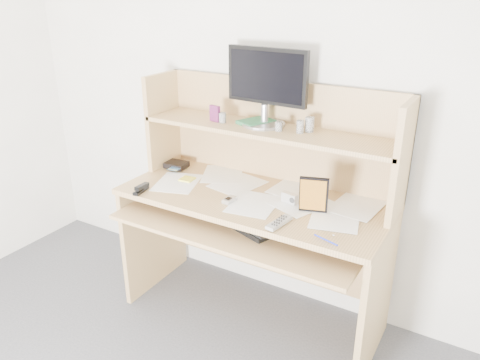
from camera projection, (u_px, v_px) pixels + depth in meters
The scene contains 19 objects.
back_wall at pixel (283, 89), 2.48m from camera, with size 3.60×0.04×2.50m, color white.
desk at pixel (260, 201), 2.50m from camera, with size 1.40×0.70×1.30m.
paper_clutter at pixel (253, 196), 2.41m from camera, with size 1.32×0.54×0.01m, color white.
keyboard at pixel (239, 217), 2.38m from camera, with size 0.52×0.33×0.03m.
tv_remote at pixel (279, 223), 2.12m from camera, with size 0.04×0.16×0.02m, color #A1A19C.
flip_phone at pixel (229, 199), 2.35m from camera, with size 0.04×0.08×0.02m, color #B2B2B5.
stapler at pixel (141, 188), 2.45m from camera, with size 0.03×0.12×0.04m, color black.
wallet at pixel (176, 165), 2.78m from camera, with size 0.12×0.10×0.03m, color black.
sticky_note_pad at pixel (187, 179), 2.62m from camera, with size 0.07×0.07×0.01m, color gold.
digital_camera at pixel (290, 198), 2.32m from camera, with size 0.08×0.03×0.05m, color silver.
game_case at pixel (314, 195), 2.19m from camera, with size 0.13×0.01×0.19m, color black.
blue_pen at pixel (326, 240), 1.98m from camera, with size 0.01×0.01×0.12m, color #1827B5.
card_box at pixel (215, 114), 2.50m from camera, with size 0.06×0.02×0.09m, color #A51616.
shelf_book at pixel (256, 122), 2.47m from camera, with size 0.13×0.18×0.02m, color #348455.
chip_stack_a at pixel (222, 118), 2.49m from camera, with size 0.04×0.04×0.05m, color black.
chip_stack_b at pixel (310, 125), 2.32m from camera, with size 0.05×0.05×0.07m, color silver.
chip_stack_c at pixel (279, 126), 2.34m from camera, with size 0.04×0.04×0.05m, color black.
chip_stack_d at pixel (300, 127), 2.30m from camera, with size 0.04×0.04×0.06m, color white.
monitor at pixel (266, 84), 2.39m from camera, with size 0.46×0.23×0.39m.
Camera 1 is at (1.05, -0.45, 1.75)m, focal length 35.00 mm.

